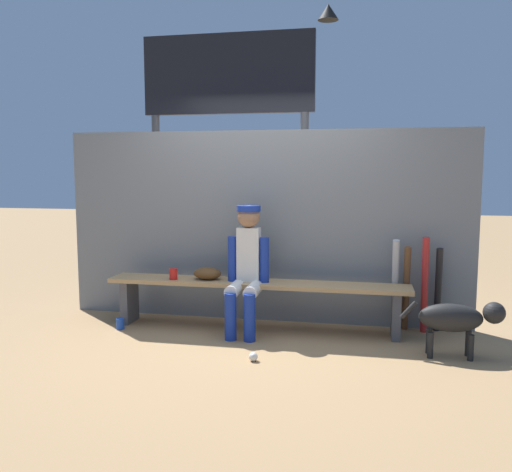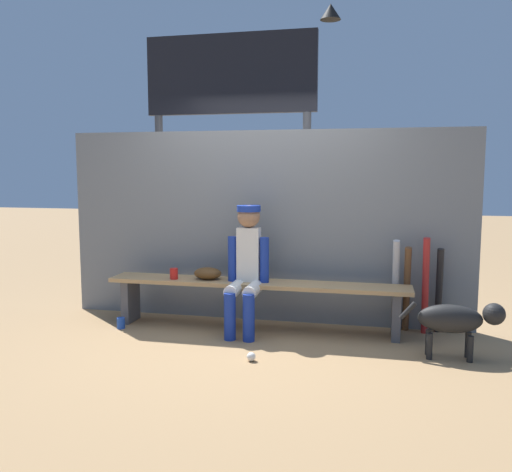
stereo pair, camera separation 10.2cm
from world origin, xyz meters
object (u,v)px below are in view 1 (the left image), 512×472
at_px(cup_on_bench, 173,274).
at_px(scoreboard, 232,99).
at_px(player_seated, 246,264).
at_px(dog, 458,319).
at_px(bat_aluminum_black, 438,290).
at_px(bat_aluminum_silver, 395,285).
at_px(baseball_glove, 207,274).
at_px(bat_wood_dark, 406,289).
at_px(baseball, 253,357).
at_px(bat_aluminum_red, 425,285).
at_px(dugout_bench, 256,291).
at_px(cup_on_ground, 120,324).

relative_size(cup_on_bench, scoreboard, 0.03).
bearing_deg(player_seated, scoreboard, 108.43).
height_order(player_seated, dog, player_seated).
height_order(player_seated, cup_on_bench, player_seated).
height_order(bat_aluminum_black, cup_on_bench, bat_aluminum_black).
relative_size(bat_aluminum_silver, dog, 1.10).
distance_m(player_seated, dog, 1.95).
bearing_deg(baseball_glove, player_seated, -14.71).
relative_size(bat_wood_dark, scoreboard, 0.25).
bearing_deg(player_seated, dog, -10.41).
bearing_deg(player_seated, baseball, -73.32).
bearing_deg(cup_on_bench, dog, -8.34).
height_order(bat_aluminum_red, dog, bat_aluminum_red).
distance_m(bat_wood_dark, scoreboard, 3.14).
height_order(dugout_bench, bat_aluminum_silver, bat_aluminum_silver).
bearing_deg(cup_on_bench, bat_aluminum_silver, 7.70).
relative_size(baseball_glove, cup_on_bench, 2.55).
bearing_deg(bat_aluminum_red, bat_wood_dark, 169.63).
height_order(bat_aluminum_black, baseball, bat_aluminum_black).
distance_m(bat_aluminum_silver, baseball, 1.67).
height_order(bat_wood_dark, bat_aluminum_red, bat_aluminum_red).
distance_m(bat_aluminum_silver, dog, 0.84).
relative_size(bat_aluminum_red, bat_aluminum_black, 1.12).
relative_size(dugout_bench, cup_on_bench, 27.11).
distance_m(bat_aluminum_black, cup_on_ground, 3.13).
xyz_separation_m(cup_on_bench, dog, (2.65, -0.39, -0.20)).
relative_size(baseball, dog, 0.09).
bearing_deg(cup_on_bench, bat_wood_dark, 7.50).
xyz_separation_m(baseball_glove, scoreboard, (-0.11, 1.49, 1.90)).
bearing_deg(bat_aluminum_red, dog, -72.48).
distance_m(bat_aluminum_silver, cup_on_bench, 2.19).
bearing_deg(player_seated, cup_on_bench, 176.93).
bearing_deg(cup_on_ground, player_seated, 7.29).
bearing_deg(bat_aluminum_black, dog, -83.96).
bearing_deg(cup_on_ground, cup_on_bench, 22.14).
height_order(baseball, dog, dog).
distance_m(scoreboard, dog, 3.76).
bearing_deg(baseball, cup_on_bench, 140.27).
bearing_deg(dugout_bench, bat_wood_dark, 8.99).
relative_size(cup_on_ground, cup_on_bench, 1.00).
xyz_separation_m(player_seated, cup_on_bench, (-0.76, 0.04, -0.14)).
distance_m(baseball_glove, scoreboard, 2.42).
height_order(baseball_glove, bat_wood_dark, bat_wood_dark).
bearing_deg(dog, bat_aluminum_red, 107.52).
distance_m(cup_on_ground, dog, 3.16).
bearing_deg(bat_aluminum_silver, player_seated, -166.69).
bearing_deg(cup_on_ground, bat_aluminum_red, 9.07).
xyz_separation_m(baseball_glove, cup_on_ground, (-0.82, -0.27, -0.49)).
height_order(player_seated, bat_aluminum_red, player_seated).
height_order(dugout_bench, bat_wood_dark, bat_wood_dark).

